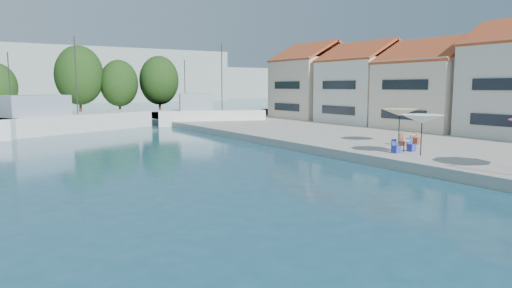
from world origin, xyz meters
TOP-DOWN VIEW (x-y plane):
  - quay_right at (22.00, 30.00)m, footprint 32.00×92.00m
  - quay_far at (-8.00, 67.00)m, footprint 90.00×16.00m
  - hill_east at (40.00, 180.00)m, footprint 140.00×40.00m
  - building_04 at (24.00, 33.00)m, footprint 9.00×8.80m
  - building_05 at (24.00, 42.00)m, footprint 8.40×8.80m
  - building_06 at (24.00, 51.00)m, footprint 9.00×8.80m
  - trawler_03 at (-6.36, 54.93)m, footprint 20.42×12.88m
  - trawler_04 at (10.83, 54.79)m, footprint 13.06×7.41m
  - tree_06 at (-0.68, 71.42)m, footprint 6.50×6.50m
  - tree_07 at (4.37, 70.09)m, footprint 5.26×5.26m
  - tree_08 at (10.40, 70.41)m, footprint 5.78×5.78m
  - umbrella_white at (8.54, 22.27)m, footprint 2.50×2.50m
  - umbrella_cream at (12.12, 26.97)m, footprint 2.60×2.60m
  - cafe_table_02 at (8.77, 23.70)m, footprint 1.82×0.70m
  - cafe_table_03 at (11.97, 25.84)m, footprint 1.82×0.70m

SIDE VIEW (x-z plane):
  - quay_right at x=22.00m, z-range 0.00..0.60m
  - quay_far at x=-8.00m, z-range 0.00..0.60m
  - cafe_table_02 at x=8.77m, z-range 0.51..1.27m
  - cafe_table_03 at x=11.97m, z-range 0.51..1.27m
  - trawler_03 at x=-6.36m, z-range -4.03..6.17m
  - trawler_04 at x=10.83m, z-range -4.03..6.17m
  - umbrella_white at x=8.54m, z-range 1.55..3.95m
  - umbrella_cream at x=12.12m, z-range 1.58..4.04m
  - building_04 at x=24.00m, z-range 0.42..9.62m
  - tree_07 at x=4.37m, z-range 1.20..8.98m
  - building_05 at x=24.00m, z-range 0.41..10.11m
  - building_06 at x=24.00m, z-range 0.40..10.60m
  - tree_08 at x=10.40m, z-range 1.26..9.81m
  - hill_east at x=40.00m, z-range 0.00..12.00m
  - tree_06 at x=-0.68m, z-range 1.34..10.97m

